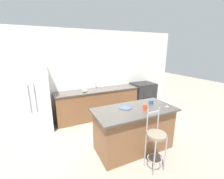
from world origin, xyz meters
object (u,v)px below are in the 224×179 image
(coffee_mug, at_px, (151,102))
(tumbler_cup, at_px, (145,107))
(wine_glass, at_px, (168,100))
(refrigerator, at_px, (33,98))
(bar_stool_near, at_px, (156,140))
(oven_range, at_px, (143,96))
(pumpkin_decoration, at_px, (85,91))
(dinner_plate, at_px, (125,107))

(coffee_mug, distance_m, tumbler_cup, 0.40)
(coffee_mug, bearing_deg, wine_glass, -52.80)
(refrigerator, height_order, bar_stool_near, refrigerator)
(oven_range, bearing_deg, tumbler_cup, -126.10)
(bar_stool_near, xyz_separation_m, coffee_mug, (0.48, 0.75, 0.39))
(oven_range, distance_m, bar_stool_near, 2.92)
(coffee_mug, xyz_separation_m, tumbler_cup, (-0.34, -0.22, 0.01))
(pumpkin_decoration, bearing_deg, tumbler_cup, -68.24)
(bar_stool_near, xyz_separation_m, pumpkin_decoration, (-0.60, 2.38, 0.38))
(oven_range, relative_size, tumbler_cup, 7.97)
(coffee_mug, bearing_deg, dinner_plate, 175.85)
(oven_range, relative_size, dinner_plate, 3.45)
(refrigerator, xyz_separation_m, wine_glass, (2.63, -1.97, 0.17))
(refrigerator, relative_size, bar_stool_near, 1.61)
(oven_range, relative_size, pumpkin_decoration, 7.18)
(oven_range, height_order, coffee_mug, coffee_mug)
(bar_stool_near, height_order, wine_glass, wine_glass)
(bar_stool_near, bearing_deg, oven_range, 57.79)
(oven_range, height_order, bar_stool_near, bar_stool_near)
(refrigerator, relative_size, tumbler_cup, 15.28)
(wine_glass, bearing_deg, bar_stool_near, -145.66)
(dinner_plate, height_order, wine_glass, wine_glass)
(wine_glass, bearing_deg, pumpkin_decoration, 124.00)
(refrigerator, height_order, pumpkin_decoration, refrigerator)
(coffee_mug, relative_size, pumpkin_decoration, 0.94)
(wine_glass, relative_size, tumbler_cup, 1.80)
(coffee_mug, bearing_deg, pumpkin_decoration, 123.44)
(oven_range, bearing_deg, wine_glass, -113.43)
(refrigerator, xyz_separation_m, bar_stool_near, (1.94, -2.44, -0.33))
(bar_stool_near, bearing_deg, tumbler_cup, 75.17)
(dinner_plate, bearing_deg, refrigerator, 137.20)
(wine_glass, xyz_separation_m, coffee_mug, (-0.21, 0.27, -0.11))
(bar_stool_near, relative_size, coffee_mug, 9.09)
(wine_glass, distance_m, coffee_mug, 0.36)
(wine_glass, height_order, pumpkin_decoration, wine_glass)
(refrigerator, bearing_deg, bar_stool_near, -51.52)
(wine_glass, bearing_deg, dinner_plate, 159.27)
(refrigerator, bearing_deg, oven_range, 0.45)
(tumbler_cup, bearing_deg, bar_stool_near, -104.83)
(wine_glass, bearing_deg, refrigerator, 143.15)
(refrigerator, height_order, tumbler_cup, refrigerator)
(bar_stool_near, relative_size, pumpkin_decoration, 8.57)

